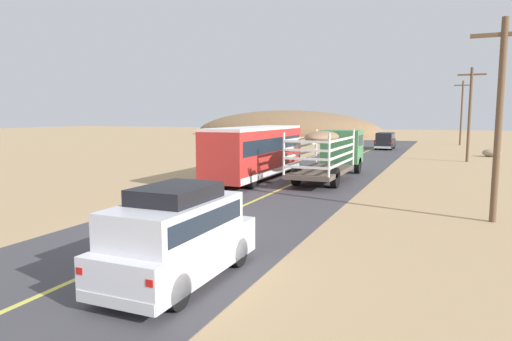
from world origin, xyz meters
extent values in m
plane|color=tan|center=(0.00, 0.00, 0.00)|extent=(240.00, 240.00, 0.00)
cube|color=#423F44|center=(0.00, 0.00, 0.01)|extent=(8.00, 120.00, 0.02)
cube|color=#D8CC4C|center=(0.00, 0.00, 0.02)|extent=(0.16, 117.60, 0.00)
cube|color=silver|center=(2.31, -4.38, 0.70)|extent=(1.90, 4.60, 0.90)
cube|color=silver|center=(2.31, -4.53, 1.55)|extent=(1.75, 3.59, 0.80)
cube|color=#192333|center=(2.31, -4.53, 1.57)|extent=(1.79, 3.22, 0.44)
cube|color=silver|center=(2.31, -6.60, 0.37)|extent=(1.86, 0.20, 0.24)
cube|color=red|center=(1.48, -6.66, 0.88)|extent=(0.16, 0.06, 0.14)
cube|color=red|center=(3.14, -6.66, 0.88)|extent=(0.16, 0.06, 0.14)
cube|color=black|center=(2.31, -4.48, 2.13)|extent=(1.42, 2.07, 0.36)
cylinder|color=black|center=(1.49, -2.95, 0.40)|extent=(0.26, 0.76, 0.76)
cylinder|color=black|center=(3.13, -2.95, 0.40)|extent=(0.26, 0.76, 0.76)
cylinder|color=black|center=(1.49, -5.80, 0.40)|extent=(0.26, 0.76, 0.76)
cylinder|color=black|center=(3.13, -5.80, 0.40)|extent=(0.26, 0.76, 0.76)
cube|color=#3F7F4C|center=(1.46, 17.24, 1.82)|extent=(2.50, 2.20, 2.20)
cube|color=#192333|center=(1.46, 17.24, 2.27)|extent=(2.53, 1.54, 0.70)
cube|color=brown|center=(1.46, 11.84, 0.72)|extent=(2.50, 6.40, 0.24)
cylinder|color=silver|center=(0.27, 14.98, 1.94)|extent=(0.12, 0.12, 2.20)
cylinder|color=silver|center=(2.65, 14.98, 1.94)|extent=(0.12, 0.12, 2.20)
cylinder|color=silver|center=(0.27, 8.70, 1.94)|extent=(0.12, 0.12, 2.20)
cylinder|color=silver|center=(2.65, 8.70, 1.94)|extent=(0.12, 0.12, 2.20)
cube|color=silver|center=(0.25, 11.84, 1.28)|extent=(0.08, 6.30, 0.12)
cube|color=silver|center=(2.67, 11.84, 1.28)|extent=(0.08, 6.30, 0.12)
cube|color=silver|center=(1.46, 8.68, 1.28)|extent=(2.40, 0.08, 0.12)
cube|color=silver|center=(0.25, 11.84, 1.72)|extent=(0.08, 6.30, 0.12)
cube|color=silver|center=(2.67, 11.84, 1.72)|extent=(0.08, 6.30, 0.12)
cube|color=silver|center=(1.46, 8.68, 1.72)|extent=(2.40, 0.08, 0.12)
cube|color=silver|center=(0.25, 11.84, 2.16)|extent=(0.08, 6.30, 0.12)
cube|color=silver|center=(2.67, 11.84, 2.16)|extent=(0.08, 6.30, 0.12)
cube|color=silver|center=(1.46, 8.68, 2.16)|extent=(2.40, 0.08, 0.12)
cube|color=silver|center=(0.25, 11.84, 2.60)|extent=(0.08, 6.30, 0.12)
cube|color=silver|center=(2.67, 11.84, 2.60)|extent=(0.08, 6.30, 0.12)
cube|color=silver|center=(1.46, 8.68, 2.60)|extent=(2.40, 0.08, 0.12)
ellipsoid|color=#8C6B4C|center=(1.46, 11.84, 2.69)|extent=(1.75, 3.84, 0.70)
cylinder|color=black|center=(0.37, 17.24, 0.57)|extent=(0.32, 1.10, 1.10)
cylinder|color=black|center=(2.55, 17.24, 0.57)|extent=(0.32, 1.10, 1.10)
cylinder|color=black|center=(0.37, 10.56, 0.57)|extent=(0.32, 1.10, 1.10)
cylinder|color=black|center=(2.55, 10.56, 0.57)|extent=(0.32, 1.10, 1.10)
cube|color=red|center=(-2.64, 11.85, 1.72)|extent=(2.50, 10.00, 2.70)
cube|color=white|center=(-2.64, 11.85, 3.15)|extent=(2.45, 9.80, 0.16)
cube|color=#192333|center=(-2.64, 11.85, 2.19)|extent=(2.54, 9.20, 0.80)
cube|color=silver|center=(-2.64, 11.85, 0.57)|extent=(2.53, 9.80, 0.36)
cylinder|color=black|center=(-3.74, 15.10, 0.52)|extent=(0.30, 1.00, 1.00)
cylinder|color=black|center=(-1.54, 15.10, 0.52)|extent=(0.30, 1.00, 1.00)
cylinder|color=black|center=(-3.74, 8.60, 0.52)|extent=(0.30, 1.00, 1.00)
cylinder|color=black|center=(-1.54, 8.60, 0.52)|extent=(0.30, 1.00, 1.00)
cube|color=black|center=(1.44, 40.87, 0.70)|extent=(1.90, 4.60, 0.90)
cube|color=black|center=(1.44, 40.72, 1.55)|extent=(1.75, 3.59, 0.80)
cube|color=#192333|center=(1.44, 40.72, 1.57)|extent=(1.79, 3.22, 0.44)
cube|color=silver|center=(1.44, 38.65, 0.37)|extent=(1.86, 0.20, 0.24)
cube|color=red|center=(0.61, 38.59, 0.88)|extent=(0.16, 0.06, 0.14)
cube|color=red|center=(2.27, 38.59, 0.88)|extent=(0.16, 0.06, 0.14)
cylinder|color=black|center=(0.62, 42.30, 0.40)|extent=(0.26, 0.76, 0.76)
cylinder|color=black|center=(2.26, 42.30, 0.40)|extent=(0.26, 0.76, 0.76)
cylinder|color=black|center=(0.62, 39.44, 0.40)|extent=(0.26, 0.76, 0.76)
cylinder|color=black|center=(2.26, 39.44, 0.40)|extent=(0.26, 0.76, 0.76)
cylinder|color=brown|center=(9.69, 5.24, 3.67)|extent=(0.24, 0.24, 7.35)
cube|color=brown|center=(9.69, 5.24, 6.75)|extent=(2.20, 0.14, 0.14)
cylinder|color=brown|center=(9.69, 28.83, 3.95)|extent=(0.24, 0.24, 7.90)
cube|color=brown|center=(9.69, 28.83, 7.30)|extent=(2.20, 0.14, 0.14)
cylinder|color=brown|center=(9.69, 52.43, 4.24)|extent=(0.24, 0.24, 8.47)
cube|color=brown|center=(9.69, 52.43, 7.87)|extent=(2.20, 0.14, 0.14)
ellipsoid|color=gray|center=(12.03, 34.96, 0.37)|extent=(1.63, 1.39, 0.74)
ellipsoid|color=olive|center=(-22.31, 73.48, 0.00)|extent=(39.61, 20.96, 9.98)
camera|label=1|loc=(7.97, -13.10, 3.90)|focal=31.40mm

